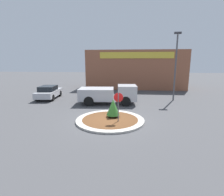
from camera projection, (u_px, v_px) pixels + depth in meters
The scene contains 8 objects.
ground_plane at pixel (110, 121), 12.70m from camera, with size 120.00×120.00×0.00m, color #474749.
traffic_island at pixel (110, 120), 12.69m from camera, with size 4.94×4.94×0.13m.
stop_sign at pixel (118, 102), 11.95m from camera, with size 0.65×0.07×2.18m.
island_shrub at pixel (113, 107), 13.02m from camera, with size 1.00×1.00×1.35m.
utility_truck at pixel (108, 94), 17.69m from camera, with size 5.89×2.72×1.91m.
storefront_building at pixel (135, 69), 28.72m from camera, with size 15.32×6.07×5.98m.
parked_sedan_silver at pixel (49, 92), 20.30m from camera, with size 2.32×4.58×1.51m.
light_pole at pixel (176, 62), 18.70m from camera, with size 0.70×0.30×7.26m.
Camera 1 is at (1.42, -12.02, 4.21)m, focal length 28.00 mm.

